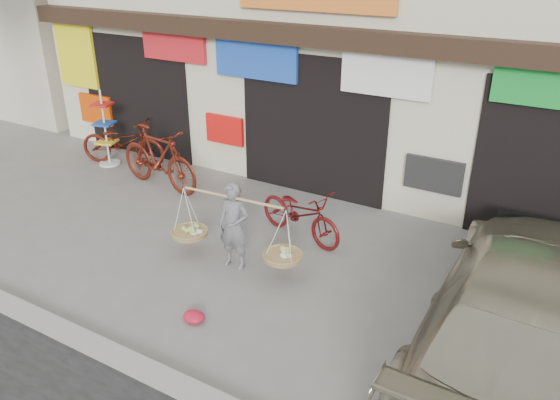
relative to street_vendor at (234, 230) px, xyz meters
The scene contains 9 objects.
ground 0.82m from the street_vendor, 119.78° to the right, with size 70.00×70.00×0.00m, color slate.
kerb 2.54m from the street_vendor, 96.12° to the right, with size 70.00×0.25×0.12m, color gray.
street_vendor is the anchor object (origin of this frame).
bike_0 5.11m from the street_vendor, 153.51° to the left, with size 0.69×1.98×1.04m, color #50170D.
bike_1 3.47m from the street_vendor, 150.39° to the left, with size 0.60×2.12×1.28m, color #5C1C0F.
bike_2 1.38m from the street_vendor, 71.45° to the left, with size 0.60×1.73×0.91m, color #550E0E.
suv 4.19m from the street_vendor, ahead, with size 2.22×5.46×1.58m.
display_rack 5.33m from the street_vendor, 156.55° to the left, with size 0.51×0.51×1.69m.
red_bag 1.54m from the street_vendor, 77.47° to the right, with size 0.31×0.25×0.14m, color red.
Camera 1 is at (4.49, -5.40, 4.50)m, focal length 35.00 mm.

